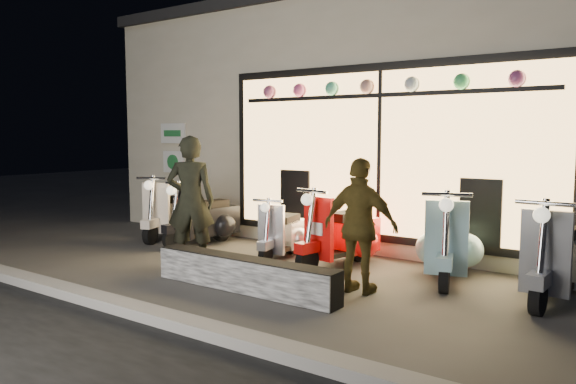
% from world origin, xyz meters
% --- Properties ---
extents(ground, '(40.00, 40.00, 0.00)m').
position_xyz_m(ground, '(0.00, 0.00, 0.00)').
color(ground, '#383533').
rests_on(ground, ground).
extents(kerb, '(40.00, 0.25, 0.12)m').
position_xyz_m(kerb, '(0.00, -2.00, 0.06)').
color(kerb, slate).
rests_on(kerb, ground).
extents(shop_building, '(10.20, 6.23, 4.20)m').
position_xyz_m(shop_building, '(0.00, 4.98, 2.10)').
color(shop_building, beige).
rests_on(shop_building, ground).
extents(graffiti_barrier, '(2.52, 0.28, 0.40)m').
position_xyz_m(graffiti_barrier, '(0.35, -0.65, 0.20)').
color(graffiti_barrier, black).
rests_on(graffiti_barrier, ground).
extents(scooter_silver, '(0.55, 1.26, 0.89)m').
position_xyz_m(scooter_silver, '(-0.35, 1.13, 0.36)').
color(scooter_silver, black).
rests_on(scooter_silver, ground).
extents(scooter_red, '(0.66, 1.50, 1.07)m').
position_xyz_m(scooter_red, '(0.64, 1.22, 0.43)').
color(scooter_red, black).
rests_on(scooter_red, ground).
extents(scooter_black, '(0.59, 1.44, 1.03)m').
position_xyz_m(scooter_black, '(-2.01, 1.25, 0.41)').
color(scooter_black, black).
rests_on(scooter_black, ground).
extents(scooter_cream, '(0.81, 1.50, 1.08)m').
position_xyz_m(scooter_cream, '(-2.98, 1.31, 0.43)').
color(scooter_cream, black).
rests_on(scooter_cream, ground).
extents(scooter_blue, '(0.79, 1.57, 1.12)m').
position_xyz_m(scooter_blue, '(2.07, 1.39, 0.45)').
color(scooter_blue, black).
rests_on(scooter_blue, ground).
extents(scooter_grey, '(0.53, 1.56, 1.12)m').
position_xyz_m(scooter_grey, '(3.39, 1.20, 0.45)').
color(scooter_grey, black).
rests_on(scooter_grey, ground).
extents(man, '(0.79, 0.74, 1.82)m').
position_xyz_m(man, '(-1.13, -0.05, 0.91)').
color(man, black).
rests_on(man, ground).
extents(woman, '(0.93, 0.40, 1.57)m').
position_xyz_m(woman, '(1.49, 0.07, 0.78)').
color(woman, brown).
rests_on(woman, ground).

